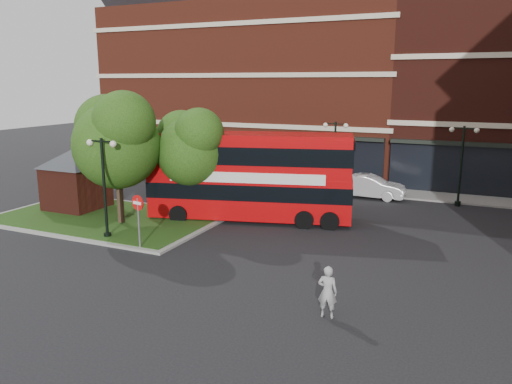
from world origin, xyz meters
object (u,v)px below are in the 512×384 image
at_px(woman, 327,292).
at_px(car_white, 369,186).
at_px(car_silver, 294,180).
at_px(bus, 250,171).

bearing_deg(woman, car_white, -87.13).
relative_size(woman, car_silver, 0.41).
distance_m(woman, car_silver, 19.58).
xyz_separation_m(bus, car_silver, (-0.37, 8.20, -2.05)).
distance_m(woman, car_white, 18.15).
height_order(bus, woman, bus).
bearing_deg(car_silver, woman, -151.41).
distance_m(car_silver, car_white, 5.36).
height_order(car_silver, car_white, car_white).
xyz_separation_m(woman, car_white, (-2.35, 18.00, -0.12)).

